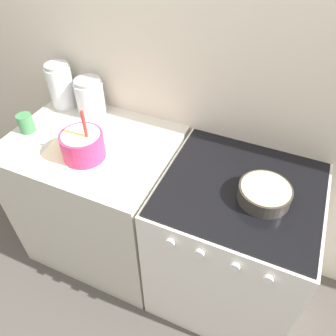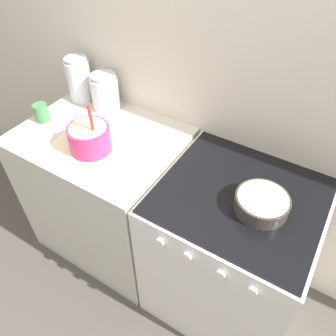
{
  "view_description": "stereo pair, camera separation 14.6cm",
  "coord_description": "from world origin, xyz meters",
  "px_view_note": "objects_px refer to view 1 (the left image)",
  "views": [
    {
      "loc": [
        0.48,
        -0.71,
        1.96
      ],
      "look_at": [
        0.05,
        0.27,
        0.96
      ],
      "focal_mm": 35.0,
      "sensor_mm": 36.0,
      "label": 1
    },
    {
      "loc": [
        0.61,
        -0.64,
        1.96
      ],
      "look_at": [
        0.05,
        0.27,
        0.96
      ],
      "focal_mm": 35.0,
      "sensor_mm": 36.0,
      "label": 2
    }
  ],
  "objects_px": {
    "baking_pan": "(265,193)",
    "storage_jar_left": "(62,88)",
    "tin_can": "(26,123)",
    "stove": "(229,245)",
    "storage_jar_middle": "(91,99)",
    "mixing_bowl": "(83,144)"
  },
  "relations": [
    {
      "from": "stove",
      "to": "mixing_bowl",
      "type": "bearing_deg",
      "value": -172.16
    },
    {
      "from": "storage_jar_left",
      "to": "tin_can",
      "type": "height_order",
      "value": "storage_jar_left"
    },
    {
      "from": "mixing_bowl",
      "to": "storage_jar_middle",
      "type": "relative_size",
      "value": 1.32
    },
    {
      "from": "mixing_bowl",
      "to": "tin_can",
      "type": "relative_size",
      "value": 2.72
    },
    {
      "from": "stove",
      "to": "baking_pan",
      "type": "xyz_separation_m",
      "value": [
        0.1,
        -0.03,
        0.49
      ]
    },
    {
      "from": "mixing_bowl",
      "to": "tin_can",
      "type": "distance_m",
      "value": 0.4
    },
    {
      "from": "baking_pan",
      "to": "storage_jar_middle",
      "type": "distance_m",
      "value": 1.07
    },
    {
      "from": "stove",
      "to": "mixing_bowl",
      "type": "height_order",
      "value": "mixing_bowl"
    },
    {
      "from": "stove",
      "to": "mixing_bowl",
      "type": "xyz_separation_m",
      "value": [
        -0.76,
        -0.1,
        0.53
      ]
    },
    {
      "from": "baking_pan",
      "to": "storage_jar_left",
      "type": "bearing_deg",
      "value": 167.71
    },
    {
      "from": "tin_can",
      "to": "storage_jar_middle",
      "type": "bearing_deg",
      "value": 53.29
    },
    {
      "from": "storage_jar_left",
      "to": "storage_jar_middle",
      "type": "xyz_separation_m",
      "value": [
        0.19,
        0.0,
        -0.02
      ]
    },
    {
      "from": "storage_jar_left",
      "to": "storage_jar_middle",
      "type": "distance_m",
      "value": 0.19
    },
    {
      "from": "mixing_bowl",
      "to": "tin_can",
      "type": "height_order",
      "value": "mixing_bowl"
    },
    {
      "from": "baking_pan",
      "to": "stove",
      "type": "bearing_deg",
      "value": 162.03
    },
    {
      "from": "stove",
      "to": "storage_jar_middle",
      "type": "bearing_deg",
      "value": 165.92
    },
    {
      "from": "mixing_bowl",
      "to": "baking_pan",
      "type": "height_order",
      "value": "mixing_bowl"
    },
    {
      "from": "stove",
      "to": "storage_jar_left",
      "type": "bearing_deg",
      "value": 168.22
    },
    {
      "from": "baking_pan",
      "to": "storage_jar_left",
      "type": "xyz_separation_m",
      "value": [
        -1.22,
        0.27,
        0.07
      ]
    },
    {
      "from": "stove",
      "to": "tin_can",
      "type": "distance_m",
      "value": 1.26
    },
    {
      "from": "tin_can",
      "to": "storage_jar_left",
      "type": "bearing_deg",
      "value": 84.68
    },
    {
      "from": "mixing_bowl",
      "to": "baking_pan",
      "type": "distance_m",
      "value": 0.86
    }
  ]
}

